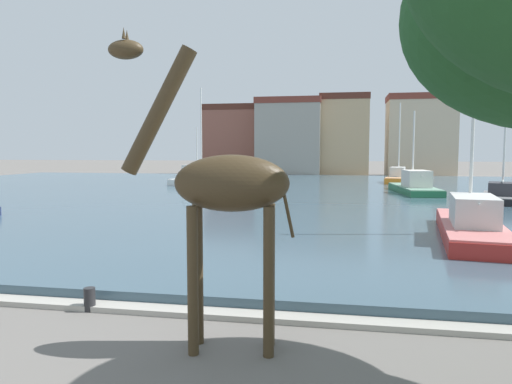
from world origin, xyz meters
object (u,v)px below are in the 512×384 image
sailboat_grey (197,176)px  mooring_bollard (90,299)px  sailboat_orange (398,179)px  sailboat_red (469,227)px  sailboat_green (412,188)px  giraffe_statue (222,189)px  sailboat_black (502,198)px  sailboat_white (201,180)px

sailboat_grey → mooring_bollard: bearing=-75.8°
sailboat_grey → sailboat_orange: bearing=-3.3°
mooring_bollard → sailboat_red: bearing=43.1°
sailboat_orange → sailboat_green: (-0.35, -11.98, 0.02)m
sailboat_green → mooring_bollard: sailboat_green is taller
giraffe_statue → sailboat_grey: (-13.50, 41.69, -2.14)m
sailboat_orange → sailboat_black: 17.75m
sailboat_red → sailboat_green: 17.91m
sailboat_orange → sailboat_white: 19.27m
sailboat_red → sailboat_green: sailboat_red is taller
giraffe_statue → sailboat_orange: (7.47, 40.49, -2.14)m
mooring_bollard → sailboat_green: bearing=69.1°
sailboat_orange → sailboat_black: (4.16, -17.25, -0.09)m
sailboat_black → sailboat_grey: bearing=143.7°
giraffe_statue → sailboat_red: size_ratio=0.58×
mooring_bollard → giraffe_statue: bearing=-22.8°
sailboat_white → mooring_bollard: size_ratio=18.26×
sailboat_orange → sailboat_black: bearing=-76.5°
sailboat_white → sailboat_orange: bearing=17.6°
giraffe_statue → sailboat_red: (6.59, 10.61, -2.14)m
sailboat_orange → giraffe_statue: bearing=-100.5°
sailboat_orange → sailboat_green: sailboat_orange is taller
sailboat_orange → mooring_bollard: size_ratio=18.11×
giraffe_statue → sailboat_green: (7.12, 28.51, -2.13)m
sailboat_grey → mooring_bollard: size_ratio=14.65×
sailboat_red → sailboat_green: bearing=88.3°
sailboat_orange → sailboat_green: bearing=-91.7°
sailboat_black → mooring_bollard: size_ratio=15.12×
giraffe_statue → sailboat_grey: 43.87m
sailboat_grey → sailboat_white: bearing=-69.7°
sailboat_black → sailboat_grey: (-25.13, 18.45, 0.10)m
sailboat_white → sailboat_black: bearing=-26.9°
sailboat_black → sailboat_white: sailboat_white is taller
sailboat_green → sailboat_red: bearing=-91.7°
giraffe_statue → mooring_bollard: giraffe_statue is taller
sailboat_orange → sailboat_white: bearing=-162.4°
sailboat_red → mooring_bollard: bearing=-136.9°
giraffe_statue → mooring_bollard: (-3.27, 1.37, -2.51)m
mooring_bollard → sailboat_orange: bearing=74.7°
sailboat_orange → mooring_bollard: bearing=-105.3°
giraffe_statue → sailboat_black: (11.62, 23.23, -2.24)m
sailboat_black → sailboat_red: 13.59m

